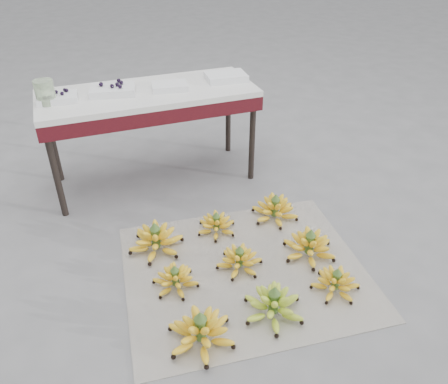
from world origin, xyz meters
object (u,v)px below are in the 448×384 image
object	(u,v)px
tray_far_left	(57,98)
tray_far_right	(226,77)
bunch_mid_right	(309,246)
tray_left	(113,90)
vendor_table	(149,102)
glass_jar	(45,92)
bunch_front_left	(201,331)
bunch_front_right	(336,283)
newspaper_mat	(245,271)
bunch_mid_left	(175,279)
bunch_back_right	(275,210)
tray_right	(170,86)
bunch_back_center	(216,225)
bunch_mid_center	(239,260)
bunch_front_center	(274,305)
bunch_back_left	(156,240)

from	to	relation	value
tray_far_left	tray_far_right	bearing A→B (deg)	0.14
bunch_mid_right	tray_far_left	bearing A→B (deg)	146.99
tray_left	vendor_table	bearing A→B (deg)	-6.49
tray_left	glass_jar	size ratio (longest dim) A/B	2.14
bunch_front_left	bunch_front_right	bearing A→B (deg)	-8.67
tray_far_left	glass_jar	xyz separation A→B (m)	(-0.06, -0.03, 0.05)
newspaper_mat	bunch_mid_left	size ratio (longest dim) A/B	4.50
bunch_back_right	glass_jar	size ratio (longest dim) A/B	2.20
bunch_front_right	tray_right	distance (m)	1.56
bunch_back_center	vendor_table	size ratio (longest dim) A/B	0.18
bunch_front_right	tray_far_right	world-z (taller)	tray_far_right
bunch_front_right	bunch_mid_center	distance (m)	0.50
bunch_front_center	tray_far_right	world-z (taller)	tray_far_right
bunch_mid_right	bunch_back_right	xyz separation A→B (m)	(-0.02, 0.38, -0.00)
bunch_front_left	tray_right	size ratio (longest dim) A/B	1.50
bunch_back_center	bunch_back_right	size ratio (longest dim) A/B	0.81
bunch_back_left	glass_jar	size ratio (longest dim) A/B	2.42
bunch_mid_center	bunch_mid_right	world-z (taller)	bunch_mid_right
newspaper_mat	bunch_back_left	xyz separation A→B (m)	(-0.40, 0.33, 0.07)
bunch_mid_left	bunch_back_left	world-z (taller)	bunch_back_left
bunch_front_center	bunch_mid_right	size ratio (longest dim) A/B	1.06
bunch_mid_left	tray_far_right	xyz separation A→B (m)	(0.69, 1.10, 0.62)
bunch_back_center	bunch_back_left	bearing A→B (deg)	-179.35
bunch_mid_center	tray_far_right	bearing A→B (deg)	86.18
bunch_front_left	bunch_mid_left	size ratio (longest dim) A/B	1.33
bunch_front_center	glass_jar	xyz separation A→B (m)	(-0.83, 1.40, 0.66)
bunch_mid_center	bunch_back_right	size ratio (longest dim) A/B	0.95
bunch_mid_left	bunch_back_center	bearing A→B (deg)	32.98
bunch_back_center	glass_jar	distance (m)	1.26
bunch_front_center	bunch_mid_right	xyz separation A→B (m)	(0.37, 0.31, -0.00)
tray_left	glass_jar	xyz separation A→B (m)	(-0.39, -0.04, 0.05)
bunch_back_left	bunch_front_left	bearing A→B (deg)	-79.35
vendor_table	tray_far_left	distance (m)	0.55
tray_left	bunch_mid_right	bearing A→B (deg)	-54.19
bunch_mid_right	tray_far_left	world-z (taller)	tray_far_left
bunch_front_left	bunch_mid_center	world-z (taller)	bunch_front_left
vendor_table	tray_right	bearing A→B (deg)	-10.64
bunch_back_left	bunch_mid_left	bearing A→B (deg)	-78.55
bunch_back_center	bunch_front_right	bearing A→B (deg)	-63.58
bunch_back_right	bunch_mid_left	bearing A→B (deg)	-148.87
glass_jar	bunch_back_center	bearing A→B (deg)	-41.86
bunch_front_left	tray_left	distance (m)	1.59
tray_far_right	glass_jar	xyz separation A→B (m)	(-1.14, -0.03, 0.05)
newspaper_mat	bunch_front_left	distance (m)	0.50
tray_left	tray_right	xyz separation A→B (m)	(0.35, -0.05, -0.01)
bunch_mid_center	glass_jar	xyz separation A→B (m)	(-0.81, 1.05, 0.67)
bunch_mid_left	vendor_table	size ratio (longest dim) A/B	0.20
bunch_front_center	glass_jar	distance (m)	1.76
bunch_front_left	vendor_table	distance (m)	1.54
bunch_back_center	tray_far_right	xyz separation A→B (m)	(0.34, 0.74, 0.62)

